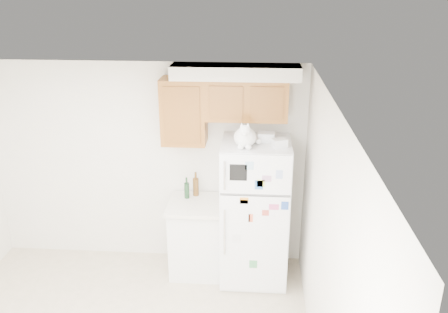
# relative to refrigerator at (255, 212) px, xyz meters

# --- Properties ---
(room_shell) EXTENTS (3.84, 4.04, 2.52)m
(room_shell) POSITION_rel_refrigerator_xyz_m (-1.20, -1.36, 0.82)
(room_shell) COLOR silver
(room_shell) RESTS_ON ground_plane
(refrigerator) EXTENTS (0.76, 0.78, 1.70)m
(refrigerator) POSITION_rel_refrigerator_xyz_m (0.00, 0.00, 0.00)
(refrigerator) COLOR white
(refrigerator) RESTS_ON ground_plane
(base_counter) EXTENTS (0.64, 0.64, 0.92)m
(base_counter) POSITION_rel_refrigerator_xyz_m (-0.69, 0.07, -0.39)
(base_counter) COLOR white
(base_counter) RESTS_ON ground_plane
(cat) EXTENTS (0.29, 0.43, 0.30)m
(cat) POSITION_rel_refrigerator_xyz_m (-0.12, -0.14, 0.96)
(cat) COLOR white
(cat) RESTS_ON refrigerator
(storage_box_back) EXTENTS (0.19, 0.14, 0.10)m
(storage_box_back) POSITION_rel_refrigerator_xyz_m (0.11, 0.05, 0.90)
(storage_box_back) COLOR white
(storage_box_back) RESTS_ON refrigerator
(storage_box_front) EXTENTS (0.18, 0.16, 0.09)m
(storage_box_front) POSITION_rel_refrigerator_xyz_m (0.24, -0.13, 0.89)
(storage_box_front) COLOR white
(storage_box_front) RESTS_ON refrigerator
(bottle_green) EXTENTS (0.06, 0.06, 0.26)m
(bottle_green) POSITION_rel_refrigerator_xyz_m (-0.81, 0.18, 0.20)
(bottle_green) COLOR #19381E
(bottle_green) RESTS_ON base_counter
(bottle_amber) EXTENTS (0.07, 0.07, 0.30)m
(bottle_amber) POSITION_rel_refrigerator_xyz_m (-0.71, 0.26, 0.22)
(bottle_amber) COLOR #593814
(bottle_amber) RESTS_ON base_counter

